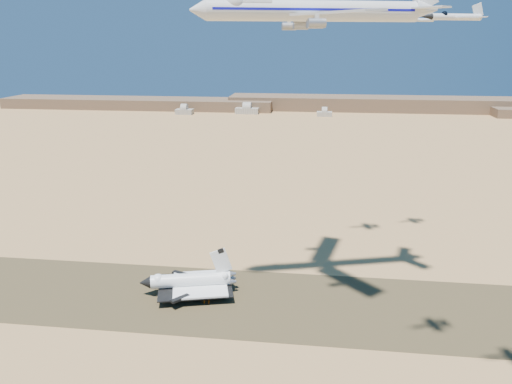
# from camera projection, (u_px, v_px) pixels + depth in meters

# --- Properties ---
(ground) EXTENTS (1200.00, 1200.00, 0.00)m
(ground) POSITION_uv_depth(u_px,v_px,m) (221.00, 300.00, 184.01)
(ground) COLOR #A9864B
(ground) RESTS_ON ground
(runway) EXTENTS (600.00, 50.00, 0.06)m
(runway) POSITION_uv_depth(u_px,v_px,m) (221.00, 300.00, 184.00)
(runway) COLOR brown
(runway) RESTS_ON ground
(ridgeline) EXTENTS (960.00, 90.00, 18.00)m
(ridgeline) POSITION_uv_depth(u_px,v_px,m) (343.00, 105.00, 674.40)
(ridgeline) COLOR brown
(ridgeline) RESTS_ON ground
(hangars) EXTENTS (200.50, 29.50, 30.00)m
(hangars) POSITION_uv_depth(u_px,v_px,m) (243.00, 111.00, 644.34)
(hangars) COLOR #ADA699
(hangars) RESTS_ON ground
(shuttle) EXTENTS (36.29, 28.02, 17.77)m
(shuttle) POSITION_uv_depth(u_px,v_px,m) (190.00, 282.00, 187.58)
(shuttle) COLOR white
(shuttle) RESTS_ON runway
(carrier_747) EXTENTS (79.71, 59.55, 19.92)m
(carrier_747) POSITION_uv_depth(u_px,v_px,m) (307.00, 11.00, 154.92)
(carrier_747) COLOR silver
(crew_a) EXTENTS (0.58, 0.70, 1.63)m
(crew_a) POSITION_uv_depth(u_px,v_px,m) (204.00, 302.00, 180.76)
(crew_a) COLOR #BD5E0B
(crew_a) RESTS_ON runway
(crew_b) EXTENTS (0.58, 0.89, 1.73)m
(crew_b) POSITION_uv_depth(u_px,v_px,m) (209.00, 302.00, 180.80)
(crew_b) COLOR #BD5E0B
(crew_b) RESTS_ON runway
(crew_c) EXTENTS (0.95, 1.13, 1.72)m
(crew_c) POSITION_uv_depth(u_px,v_px,m) (209.00, 302.00, 180.24)
(crew_c) COLOR #BD5E0B
(crew_c) RESTS_ON runway
(chase_jet_a) EXTENTS (15.12, 8.94, 3.88)m
(chase_jet_a) POSITION_uv_depth(u_px,v_px,m) (455.00, 17.00, 111.26)
(chase_jet_a) COLOR silver
(chase_jet_c) EXTENTS (16.30, 9.37, 4.13)m
(chase_jet_c) POSITION_uv_depth(u_px,v_px,m) (360.00, 16.00, 197.70)
(chase_jet_c) COLOR silver
(chase_jet_d) EXTENTS (14.62, 8.78, 3.79)m
(chase_jet_d) POSITION_uv_depth(u_px,v_px,m) (420.00, 20.00, 206.39)
(chase_jet_d) COLOR silver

